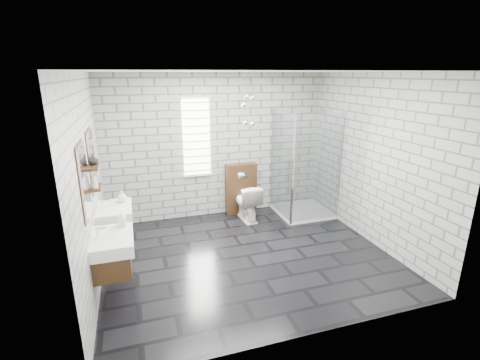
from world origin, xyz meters
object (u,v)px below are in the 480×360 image
vanity_right (112,213)px  vanity_left (109,243)px  toilet (247,202)px  cistern_panel (241,188)px  shower_enclosure (302,191)px

vanity_right → vanity_left: bearing=-90.0°
vanity_left → toilet: bearing=38.1°
vanity_right → toilet: bearing=20.0°
vanity_left → vanity_right: same height
vanity_right → cistern_panel: size_ratio=1.57×
vanity_left → vanity_right: (0.00, 0.98, 0.00)m
vanity_right → cistern_panel: 2.66m
vanity_left → vanity_right: size_ratio=1.00×
vanity_left → cistern_panel: (2.34, 2.21, -0.26)m
shower_enclosure → vanity_right: bearing=-168.2°
cistern_panel → vanity_right: bearing=-152.3°
vanity_left → toilet: size_ratio=2.25×
shower_enclosure → vanity_left: bearing=-153.6°
vanity_left → shower_enclosure: (3.41, 1.69, -0.25)m
cistern_panel → toilet: (0.00, -0.37, -0.15)m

